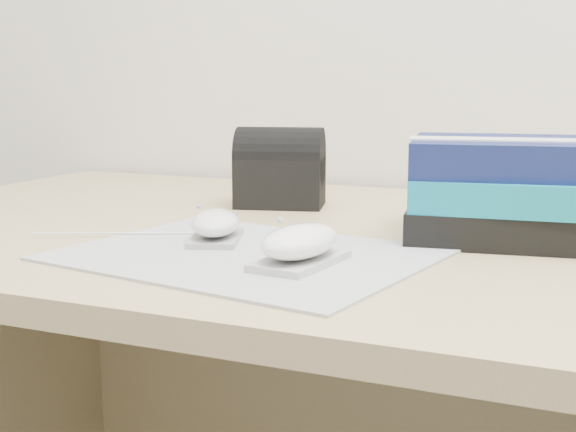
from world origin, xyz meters
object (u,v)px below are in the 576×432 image
at_px(mouse_rear, 216,226).
at_px(mouse_front, 300,245).
at_px(book_stack, 516,190).
at_px(desk, 426,400).
at_px(pouch, 280,168).

bearing_deg(mouse_rear, mouse_front, -27.50).
bearing_deg(book_stack, mouse_front, -126.87).
bearing_deg(mouse_front, book_stack, 53.13).
height_order(mouse_front, book_stack, book_stack).
bearing_deg(desk, mouse_front, -105.57).
bearing_deg(book_stack, desk, 166.46).
relative_size(book_stack, pouch, 1.85).
relative_size(mouse_front, book_stack, 0.45).
xyz_separation_m(mouse_rear, mouse_front, (0.14, -0.07, 0.00)).
xyz_separation_m(mouse_rear, book_stack, (0.32, 0.17, 0.04)).
relative_size(mouse_rear, pouch, 0.77).
bearing_deg(pouch, book_stack, -16.96).
height_order(desk, mouse_front, mouse_front).
distance_m(mouse_front, pouch, 0.39).
bearing_deg(pouch, desk, -18.37).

